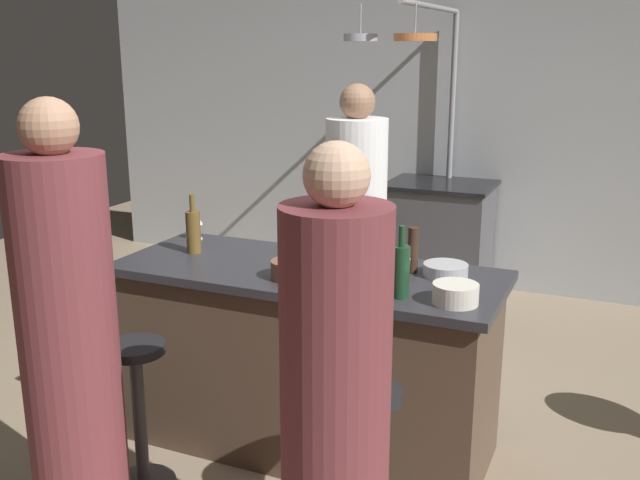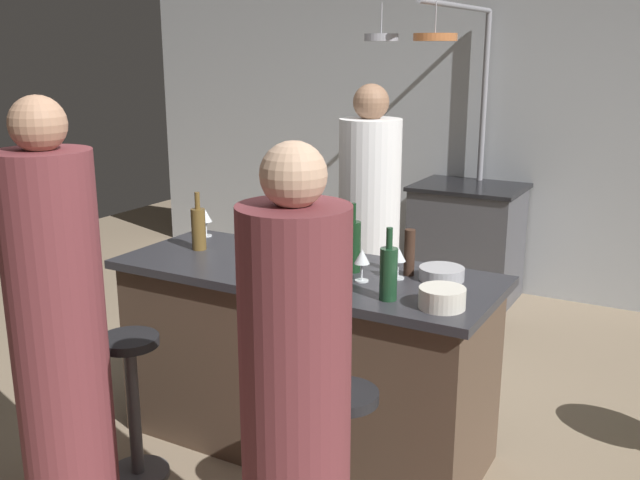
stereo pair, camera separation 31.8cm
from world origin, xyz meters
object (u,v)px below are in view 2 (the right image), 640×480
object	(u,v)px
wine_glass_near_right_guest	(398,256)
pepper_mill	(409,252)
wine_bottle_amber	(199,228)
wine_glass_near_left_guest	(362,258)
guest_left	(59,337)
guest_right	(296,420)
wine_bottle_green	(389,272)
bar_stool_right	(343,465)
chef	(369,241)
wine_glass_by_chef	(206,217)
wine_bottle_red	(353,245)
mixing_bowl_ceramic	(442,298)
stove_range	(466,242)
mixing_bowl_wooden	(285,269)
mixing_bowl_steel	(442,273)
bar_stool_left	(133,401)

from	to	relation	value
wine_glass_near_right_guest	pepper_mill	bearing A→B (deg)	72.44
wine_bottle_amber	wine_glass_near_left_guest	size ratio (longest dim) A/B	2.01
guest_left	guest_right	bearing A→B (deg)	-2.11
guest_left	guest_right	size ratio (longest dim) A/B	1.06
wine_bottle_green	bar_stool_right	bearing A→B (deg)	-87.93
wine_bottle_amber	chef	bearing A→B (deg)	62.21
chef	wine_glass_near_right_guest	bearing A→B (deg)	-57.80
guest_right	wine_glass_by_chef	distance (m)	1.83
guest_right	wine_glass_by_chef	size ratio (longest dim) A/B	11.18
bar_stool_right	wine_glass_near_right_guest	world-z (taller)	wine_glass_near_right_guest
wine_bottle_red	guest_left	bearing A→B (deg)	-126.23
wine_glass_by_chef	mixing_bowl_ceramic	distance (m)	1.56
stove_range	mixing_bowl_wooden	xyz separation A→B (m)	(-0.00, -2.61, 0.49)
mixing_bowl_ceramic	mixing_bowl_steel	world-z (taller)	mixing_bowl_ceramic
guest_right	wine_bottle_red	distance (m)	1.15
wine_bottle_amber	wine_glass_near_left_guest	distance (m)	0.95
bar_stool_left	wine_bottle_green	xyz separation A→B (m)	(1.03, 0.42, 0.64)
pepper_mill	wine_bottle_green	world-z (taller)	wine_bottle_green
guest_right	wine_bottle_green	xyz separation A→B (m)	(-0.05, 0.80, 0.26)
stove_range	bar_stool_right	xyz separation A→B (m)	(0.53, -3.07, -0.07)
guest_left	pepper_mill	world-z (taller)	guest_left
stove_range	wine_glass_near_right_guest	distance (m)	2.49
bar_stool_left	guest_right	world-z (taller)	guest_right
bar_stool_left	mixing_bowl_wooden	xyz separation A→B (m)	(0.51, 0.46, 0.57)
stove_range	pepper_mill	size ratio (longest dim) A/B	4.24
bar_stool_left	guest_right	size ratio (longest dim) A/B	0.42
stove_range	pepper_mill	world-z (taller)	pepper_mill
bar_stool_right	wine_bottle_green	xyz separation A→B (m)	(-0.02, 0.42, 0.64)
pepper_mill	wine_bottle_red	distance (m)	0.26
mixing_bowl_wooden	stove_range	bearing A→B (deg)	89.95
bar_stool_right	wine_glass_near_left_guest	distance (m)	0.88
wine_bottle_red	wine_glass_near_left_guest	world-z (taller)	wine_bottle_red
guest_left	pepper_mill	xyz separation A→B (m)	(1.00, 1.10, 0.21)
wine_glass_near_left_guest	mixing_bowl_ceramic	bearing A→B (deg)	-19.14
stove_range	mixing_bowl_ceramic	xyz separation A→B (m)	(0.74, -2.64, 0.49)
bar_stool_left	stove_range	bearing A→B (deg)	80.46
bar_stool_left	wine_glass_near_left_guest	world-z (taller)	wine_glass_near_left_guest
stove_range	mixing_bowl_steel	world-z (taller)	mixing_bowl_steel
wine_glass_near_left_guest	mixing_bowl_ceramic	size ratio (longest dim) A/B	0.79
wine_glass_by_chef	mixing_bowl_steel	size ratio (longest dim) A/B	0.73
wine_bottle_amber	mixing_bowl_wooden	size ratio (longest dim) A/B	1.59
pepper_mill	wine_bottle_green	bearing A→B (deg)	-81.53
bar_stool_left	chef	bearing A→B (deg)	76.25
chef	wine_glass_near_right_guest	xyz separation A→B (m)	(0.57, -0.90, 0.22)
wine_bottle_green	mixing_bowl_wooden	bearing A→B (deg)	175.11
bar_stool_right	wine_bottle_red	xyz separation A→B (m)	(-0.31, 0.69, 0.65)
chef	mixing_bowl_ceramic	bearing A→B (deg)	-53.23
mixing_bowl_wooden	guest_right	bearing A→B (deg)	-56.44
wine_bottle_green	wine_glass_by_chef	xyz separation A→B (m)	(-1.27, 0.45, -0.01)
stove_range	wine_bottle_amber	xyz separation A→B (m)	(-0.63, -2.43, 0.57)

